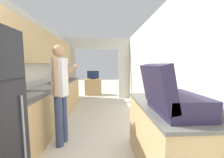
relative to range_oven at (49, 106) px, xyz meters
The scene contains 11 objects.
wall_left 1.09m from the range_oven, 139.78° to the right, with size 0.38×7.35×2.50m.
wall_right 2.59m from the range_oven, 14.20° to the right, with size 0.06×7.35×2.50m.
wall_far_with_doorway 2.88m from the range_oven, 67.65° to the left, with size 3.07×0.06×2.50m.
counter_left 0.35m from the range_oven, 91.35° to the left, with size 0.62×3.81×0.90m.
counter_right 2.57m from the range_oven, 36.57° to the right, with size 0.62×1.45×0.90m.
range_oven is the anchor object (origin of this frame).
person 1.09m from the range_oven, 57.07° to the right, with size 0.56×0.43×1.74m.
suitcase 2.78m from the range_oven, 42.91° to the right, with size 0.55×0.65×0.52m.
book_stack 2.51m from the range_oven, 33.13° to the right, with size 0.23×0.30×0.04m.
tv_cabinet 3.31m from the range_oven, 76.23° to the left, with size 0.76×0.42×0.75m.
television 3.30m from the range_oven, 76.05° to the left, with size 0.53×0.16×0.37m.
Camera 1 is at (0.26, -0.73, 1.42)m, focal length 22.00 mm.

